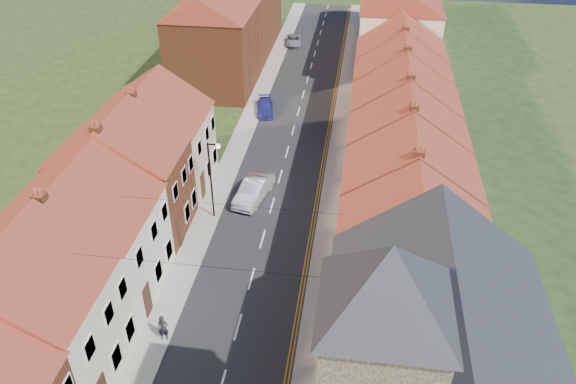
% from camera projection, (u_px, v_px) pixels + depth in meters
% --- Properties ---
extents(road, '(7.00, 90.00, 0.02)m').
position_uv_depth(road, '(287.00, 152.00, 48.23)').
color(road, black).
rests_on(road, ground).
extents(pavement_left, '(1.80, 90.00, 0.12)m').
position_uv_depth(pavement_left, '(237.00, 148.00, 48.70)').
color(pavement_left, '#A8A099').
rests_on(pavement_left, ground).
extents(pavement_right, '(1.80, 90.00, 0.12)m').
position_uv_depth(pavement_right, '(338.00, 155.00, 47.69)').
color(pavement_right, '#A8A099').
rests_on(pavement_right, ground).
extents(church, '(11.25, 14.25, 15.20)m').
position_uv_depth(church, '(428.00, 376.00, 21.99)').
color(church, '#2B281E').
rests_on(church, ground).
extents(cottage_r_tudor, '(8.30, 5.20, 9.00)m').
position_uv_depth(cottage_r_tudor, '(411.00, 251.00, 30.48)').
color(cottage_r_tudor, silver).
rests_on(cottage_r_tudor, ground).
extents(cottage_r_white_near, '(8.30, 6.00, 9.00)m').
position_uv_depth(cottage_r_white_near, '(408.00, 195.00, 34.90)').
color(cottage_r_white_near, silver).
rests_on(cottage_r_white_near, ground).
extents(cottage_r_cream_mid, '(8.30, 5.20, 9.00)m').
position_uv_depth(cottage_r_cream_mid, '(405.00, 152.00, 39.32)').
color(cottage_r_cream_mid, silver).
rests_on(cottage_r_cream_mid, ground).
extents(cottage_r_pink, '(8.30, 6.00, 9.00)m').
position_uv_depth(cottage_r_pink, '(403.00, 118.00, 43.75)').
color(cottage_r_pink, beige).
rests_on(cottage_r_pink, ground).
extents(cottage_r_white_far, '(8.30, 5.20, 9.00)m').
position_uv_depth(cottage_r_white_far, '(401.00, 90.00, 48.18)').
color(cottage_r_white_far, brown).
rests_on(cottage_r_white_far, ground).
extents(cottage_r_cream_far, '(8.30, 6.00, 9.00)m').
position_uv_depth(cottage_r_cream_far, '(399.00, 66.00, 52.61)').
color(cottage_r_cream_far, brown).
rests_on(cottage_r_cream_far, ground).
extents(cottage_l_cream, '(8.30, 6.30, 9.10)m').
position_uv_depth(cottage_l_cream, '(22.00, 311.00, 26.71)').
color(cottage_l_cream, silver).
rests_on(cottage_l_cream, ground).
extents(cottage_l_white, '(8.30, 6.90, 8.80)m').
position_uv_depth(cottage_l_white, '(82.00, 231.00, 32.04)').
color(cottage_l_white, white).
rests_on(cottage_l_white, ground).
extents(cottage_l_brick_mid, '(8.30, 5.70, 9.10)m').
position_uv_depth(cottage_l_brick_mid, '(122.00, 173.00, 36.96)').
color(cottage_l_brick_mid, brown).
rests_on(cottage_l_brick_mid, ground).
extents(cottage_l_pink, '(8.30, 6.30, 8.80)m').
position_uv_depth(cottage_l_pink, '(152.00, 134.00, 41.80)').
color(cottage_l_pink, beige).
rests_on(cottage_l_pink, ground).
extents(block_right_far, '(8.30, 24.20, 10.50)m').
position_uv_depth(block_right_far, '(397.00, 10.00, 64.70)').
color(block_right_far, silver).
rests_on(block_right_far, ground).
extents(block_left_far, '(8.30, 24.20, 10.50)m').
position_uv_depth(block_left_far, '(230.00, 17.00, 62.73)').
color(block_left_far, brown).
rests_on(block_left_far, ground).
extents(lamppost, '(0.88, 0.15, 6.00)m').
position_uv_depth(lamppost, '(212.00, 176.00, 38.48)').
color(lamppost, black).
rests_on(lamppost, pavement_left).
extents(car_mid, '(2.62, 4.98, 1.56)m').
position_uv_depth(car_mid, '(254.00, 190.00, 42.02)').
color(car_mid, silver).
rests_on(car_mid, ground).
extents(car_far, '(2.23, 4.07, 1.12)m').
position_uv_depth(car_far, '(265.00, 107.00, 54.28)').
color(car_far, navy).
rests_on(car_far, ground).
extents(car_distant, '(2.32, 4.15, 1.10)m').
position_uv_depth(car_distant, '(294.00, 40.00, 70.28)').
color(car_distant, '#A8ABAF').
rests_on(car_distant, ground).
extents(pedestrian_left, '(0.66, 0.50, 1.61)m').
position_uv_depth(pedestrian_left, '(163.00, 328.00, 30.55)').
color(pedestrian_left, black).
rests_on(pedestrian_left, pavement_left).
extents(pedestrian_right, '(1.10, 0.98, 1.87)m').
position_uv_depth(pedestrian_right, '(321.00, 336.00, 29.90)').
color(pedestrian_right, black).
rests_on(pedestrian_right, pavement_right).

